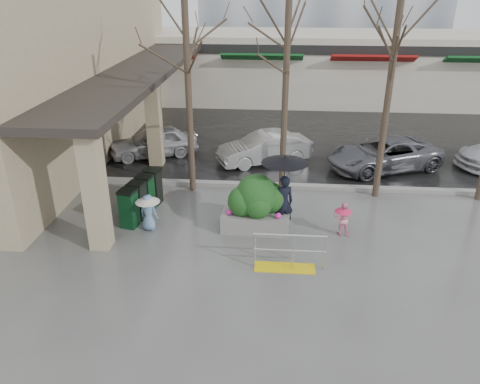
# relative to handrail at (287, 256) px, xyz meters

# --- Properties ---
(ground) EXTENTS (120.00, 120.00, 0.00)m
(ground) POSITION_rel_handrail_xyz_m (-1.36, 1.20, -0.38)
(ground) COLOR #51514F
(ground) RESTS_ON ground
(street_asphalt) EXTENTS (120.00, 36.00, 0.01)m
(street_asphalt) POSITION_rel_handrail_xyz_m (-1.36, 23.20, -0.37)
(street_asphalt) COLOR black
(street_asphalt) RESTS_ON ground
(curb) EXTENTS (120.00, 0.30, 0.15)m
(curb) POSITION_rel_handrail_xyz_m (-1.36, 5.20, -0.30)
(curb) COLOR gray
(curb) RESTS_ON ground
(near_building) EXTENTS (6.00, 18.00, 8.00)m
(near_building) POSITION_rel_handrail_xyz_m (-10.36, 9.20, 3.62)
(near_building) COLOR tan
(near_building) RESTS_ON ground
(canopy_slab) EXTENTS (2.80, 18.00, 0.25)m
(canopy_slab) POSITION_rel_handrail_xyz_m (-6.16, 9.20, 3.25)
(canopy_slab) COLOR #2D2823
(canopy_slab) RESTS_ON pillar_front
(pillar_front) EXTENTS (0.55, 0.55, 3.50)m
(pillar_front) POSITION_rel_handrail_xyz_m (-5.26, 0.70, 1.37)
(pillar_front) COLOR tan
(pillar_front) RESTS_ON ground
(pillar_back) EXTENTS (0.55, 0.55, 3.50)m
(pillar_back) POSITION_rel_handrail_xyz_m (-5.26, 7.20, 1.37)
(pillar_back) COLOR tan
(pillar_back) RESTS_ON ground
(storefront_row) EXTENTS (34.00, 6.74, 4.00)m
(storefront_row) POSITION_rel_handrail_xyz_m (0.64, 19.17, 1.64)
(storefront_row) COLOR beige
(storefront_row) RESTS_ON ground
(handrail) EXTENTS (1.90, 0.50, 1.03)m
(handrail) POSITION_rel_handrail_xyz_m (0.00, 0.00, 0.00)
(handrail) COLOR yellow
(handrail) RESTS_ON ground
(tree_west) EXTENTS (3.20, 3.20, 6.80)m
(tree_west) POSITION_rel_handrail_xyz_m (-3.36, 4.80, 4.71)
(tree_west) COLOR #382B21
(tree_west) RESTS_ON ground
(tree_midwest) EXTENTS (3.20, 3.20, 7.00)m
(tree_midwest) POSITION_rel_handrail_xyz_m (-0.16, 4.80, 4.86)
(tree_midwest) COLOR #382B21
(tree_midwest) RESTS_ON ground
(tree_mideast) EXTENTS (3.20, 3.20, 6.50)m
(tree_mideast) POSITION_rel_handrail_xyz_m (3.14, 4.80, 4.48)
(tree_mideast) COLOR #382B21
(tree_mideast) RESTS_ON ground
(woman) EXTENTS (1.37, 1.37, 2.38)m
(woman) POSITION_rel_handrail_xyz_m (-0.13, 2.15, 1.08)
(woman) COLOR black
(woman) RESTS_ON ground
(child_pink) EXTENTS (0.54, 0.53, 1.03)m
(child_pink) POSITION_rel_handrail_xyz_m (1.64, 1.97, 0.20)
(child_pink) COLOR pink
(child_pink) RESTS_ON ground
(child_blue) EXTENTS (0.74, 0.74, 1.15)m
(child_blue) POSITION_rel_handrail_xyz_m (-4.16, 1.77, 0.33)
(child_blue) COLOR #688DB8
(child_blue) RESTS_ON ground
(planter) EXTENTS (2.06, 1.20, 1.77)m
(planter) POSITION_rel_handrail_xyz_m (-0.93, 2.08, 0.47)
(planter) COLOR gray
(planter) RESTS_ON ground
(news_boxes) EXTENTS (0.91, 2.25, 1.23)m
(news_boxes) POSITION_rel_handrail_xyz_m (-4.64, 2.75, 0.24)
(news_boxes) COLOR #0D3C1E
(news_boxes) RESTS_ON ground
(car_a) EXTENTS (3.99, 2.82, 1.26)m
(car_a) POSITION_rel_handrail_xyz_m (-5.62, 8.15, 0.25)
(car_a) COLOR silver
(car_a) RESTS_ON ground
(car_b) EXTENTS (4.03, 2.79, 1.26)m
(car_b) POSITION_rel_handrail_xyz_m (-0.88, 7.72, 0.25)
(car_b) COLOR silver
(car_b) RESTS_ON ground
(car_c) EXTENTS (4.99, 3.62, 1.26)m
(car_c) POSITION_rel_handrail_xyz_m (3.88, 7.39, 0.25)
(car_c) COLOR slate
(car_c) RESTS_ON ground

